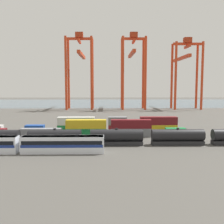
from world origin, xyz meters
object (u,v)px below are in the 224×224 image
gantry_crane_west (80,63)px  shipping_container_6 (175,132)px  passenger_train (20,144)px  gantry_crane_east (185,66)px  freight_tank_row (117,137)px  gantry_crane_central (133,63)px  shipping_container_8 (35,129)px

gantry_crane_west → shipping_container_6: bearing=-68.2°
shipping_container_6 → gantry_crane_west: bearing=111.8°
passenger_train → gantry_crane_east: gantry_crane_east is taller
shipping_container_6 → gantry_crane_east: (30.77, 95.99, 26.95)m
freight_tank_row → gantry_crane_central: (14.51, 106.55, 27.78)m
shipping_container_8 → gantry_crane_west: (5.98, 89.07, 28.63)m
passenger_train → shipping_container_8: 25.88m
freight_tank_row → gantry_crane_west: 112.40m
passenger_train → freight_tank_row: bearing=18.8°
passenger_train → gantry_crane_central: 123.22m
passenger_train → gantry_crane_central: gantry_crane_central is taller
gantry_crane_central → gantry_crane_east: gantry_crane_central is taller
shipping_container_8 → gantry_crane_west: 93.75m
passenger_train → gantry_crane_east: size_ratio=0.84×
shipping_container_8 → gantry_crane_east: gantry_crane_east is taller
gantry_crane_central → passenger_train: bearing=-108.0°
shipping_container_6 → shipping_container_8: bearing=171.2°
shipping_container_6 → gantry_crane_central: size_ratio=0.12×
gantry_crane_east → gantry_crane_west: bearing=-180.0°
shipping_container_8 → gantry_crane_east: 119.61m
freight_tank_row → shipping_container_6: (18.30, 11.09, -0.82)m
passenger_train → freight_tank_row: (22.52, 7.66, -0.02)m
gantry_crane_west → shipping_container_8: bearing=-93.8°
gantry_crane_west → passenger_train: bearing=-91.2°
freight_tank_row → gantry_crane_central: bearing=82.2°
gantry_crane_west → gantry_crane_east: bearing=0.0°
freight_tank_row → passenger_train: bearing=-161.2°
gantry_crane_central → gantry_crane_east: size_ratio=1.07×
freight_tank_row → gantry_crane_central: gantry_crane_central is taller
freight_tank_row → shipping_container_6: freight_tank_row is taller
passenger_train → shipping_container_8: size_ratio=6.41×
shipping_container_8 → gantry_crane_central: gantry_crane_central is taller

